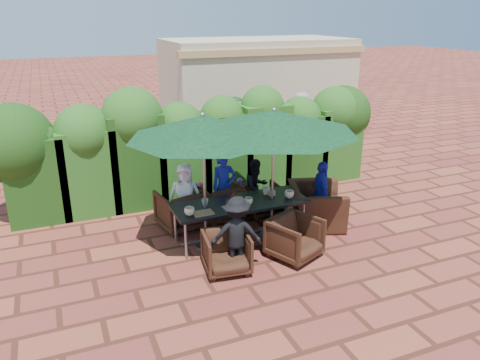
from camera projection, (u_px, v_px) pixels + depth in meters
name	position (u px, v px, depth m)	size (l,w,h in m)	color
ground	(241.00, 235.00, 8.95)	(80.00, 80.00, 0.00)	brown
dining_table	(240.00, 206.00, 8.58)	(2.49, 0.90, 0.75)	black
umbrella_left	(203.00, 127.00, 7.83)	(2.60, 2.60, 2.46)	gray
umbrella_right	(274.00, 121.00, 8.21)	(3.02, 3.02, 2.46)	gray
chair_far_left	(181.00, 208.00, 9.14)	(0.82, 0.77, 0.84)	black
chair_far_mid	(221.00, 200.00, 9.53)	(0.80, 0.75, 0.82)	black
chair_far_right	(263.00, 198.00, 9.79)	(0.69, 0.65, 0.71)	black
chair_near_left	(226.00, 250.00, 7.61)	(0.72, 0.68, 0.74)	black
chair_near_right	(295.00, 236.00, 8.03)	(0.77, 0.73, 0.80)	black
chair_end_right	(316.00, 199.00, 9.28)	(1.19, 0.78, 1.04)	black
adult_far_left	(185.00, 196.00, 9.09)	(0.65, 0.38, 1.31)	white
adult_far_mid	(224.00, 186.00, 9.45)	(0.51, 0.41, 1.41)	#2027AE
adult_far_right	(256.00, 187.00, 9.71)	(0.58, 0.35, 1.20)	black
adult_near_left	(236.00, 234.00, 7.58)	(0.83, 0.38, 1.29)	black
adult_end_right	(321.00, 193.00, 9.28)	(0.76, 0.38, 1.29)	#2027AE
child_left	(201.00, 201.00, 9.52)	(0.29, 0.24, 0.81)	#E8526E
child_right	(240.00, 196.00, 9.78)	(0.28, 0.23, 0.79)	#9251AF
pedestrian_a	(234.00, 131.00, 12.75)	(1.79, 0.64, 1.92)	#227F2E
pedestrian_b	(268.00, 126.00, 13.45)	(0.89, 0.54, 1.85)	#E8526E
pedestrian_c	(300.00, 124.00, 13.74)	(1.18, 0.54, 1.84)	gray
cup_a	(189.00, 211.00, 7.99)	(0.18, 0.18, 0.14)	beige
cup_b	(205.00, 202.00, 8.40)	(0.13, 0.13, 0.12)	beige
cup_c	(249.00, 201.00, 8.44)	(0.16, 0.16, 0.12)	beige
cup_d	(266.00, 191.00, 8.90)	(0.16, 0.16, 0.15)	beige
cup_e	(289.00, 194.00, 8.73)	(0.18, 0.18, 0.14)	beige
ketchup_bottle	(233.00, 199.00, 8.47)	(0.04, 0.04, 0.17)	#B20C0A
sauce_bottle	(234.00, 197.00, 8.56)	(0.04, 0.04, 0.17)	#4C230C
serving_tray	(203.00, 213.00, 8.07)	(0.35, 0.25, 0.02)	#A3774F
number_block_left	(230.00, 202.00, 8.41)	(0.12, 0.06, 0.10)	tan
number_block_right	(272.00, 193.00, 8.83)	(0.12, 0.06, 0.10)	tan
hedge_wall	(195.00, 140.00, 10.46)	(9.10, 1.60, 2.59)	#163B10
building	(257.00, 88.00, 15.74)	(6.20, 3.08, 3.20)	beige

